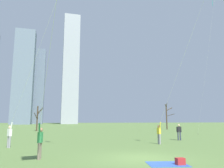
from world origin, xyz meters
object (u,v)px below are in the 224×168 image
bare_tree_center (37,118)px  kite_flyer_foreground_right_red (48,79)px  bystander_far_off_by_trees (179,131)px  bare_tree_leftmost (167,115)px  kite_flyer_midfield_center_teal (163,120)px  picnic_spot (175,162)px  kite_flyer_foreground_left_orange (24,95)px

bare_tree_center → kite_flyer_foreground_right_red: bearing=-85.8°
bystander_far_off_by_trees → bare_tree_leftmost: size_ratio=0.26×
kite_flyer_foreground_right_red → bystander_far_off_by_trees: (12.91, 10.71, -2.88)m
kite_flyer_midfield_center_teal → bare_tree_center: 30.72m
bare_tree_leftmost → picnic_spot: bearing=-118.4°
kite_flyer_midfield_center_teal → bare_tree_leftmost: bearing=60.8°
kite_flyer_foreground_left_orange → kite_flyer_foreground_right_red: 6.81m
kite_flyer_midfield_center_teal → bystander_far_off_by_trees: (3.57, 3.50, -1.15)m
bystander_far_off_by_trees → bare_tree_leftmost: bearing=63.6°
kite_flyer_foreground_right_red → bystander_far_off_by_trees: kite_flyer_foreground_right_red is taller
kite_flyer_midfield_center_teal → bystander_far_off_by_trees: kite_flyer_midfield_center_teal is taller
kite_flyer_midfield_center_teal → kite_flyer_foreground_left_orange: 11.27m
kite_flyer_foreground_left_orange → kite_flyer_foreground_right_red: (1.78, -6.57, 0.04)m
kite_flyer_midfield_center_teal → kite_flyer_foreground_right_red: bearing=-142.3°
bystander_far_off_by_trees → bare_tree_center: bearing=122.1°
kite_flyer_foreground_right_red → bare_tree_leftmost: 45.04m
bare_tree_leftmost → bare_tree_center: bearing=-177.3°
picnic_spot → bare_tree_leftmost: 42.53m
kite_flyer_midfield_center_teal → bystander_far_off_by_trees: size_ratio=7.27×
kite_flyer_midfield_center_teal → kite_flyer_foreground_right_red: size_ratio=0.86×
kite_flyer_midfield_center_teal → kite_flyer_foreground_right_red: (-9.35, -7.22, 1.74)m
kite_flyer_foreground_right_red → kite_flyer_foreground_left_orange: bearing=105.2°
kite_flyer_foreground_right_red → kite_flyer_midfield_center_teal: bearing=37.7°
bare_tree_leftmost → bystander_far_off_by_trees: bearing=-116.4°
bystander_far_off_by_trees → bare_tree_leftmost: 29.28m
kite_flyer_midfield_center_teal → picnic_spot: (-3.58, -7.70, -1.96)m
bystander_far_off_by_trees → picnic_spot: bearing=-122.6°
kite_flyer_foreground_left_orange → bare_tree_center: (-0.83, 28.93, -1.17)m
kite_flyer_foreground_right_red → bare_tree_leftmost: bearing=54.9°
kite_flyer_foreground_left_orange → bare_tree_leftmost: (27.69, 30.27, -0.52)m
kite_flyer_foreground_left_orange → picnic_spot: 10.96m
picnic_spot → bare_tree_center: 37.03m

